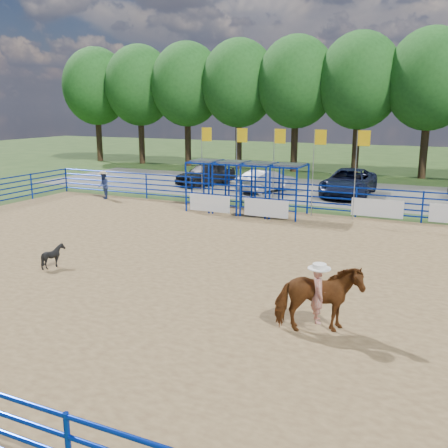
{
  "coord_description": "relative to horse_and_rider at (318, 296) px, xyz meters",
  "views": [
    {
      "loc": [
        7.1,
        -14.18,
        5.21
      ],
      "look_at": [
        0.11,
        1.0,
        1.3
      ],
      "focal_mm": 40.0,
      "sensor_mm": 36.0,
      "label": 1
    }
  ],
  "objects": [
    {
      "name": "treeline",
      "position": [
        -4.52,
        29.32,
        6.62
      ],
      "size": [
        56.4,
        6.4,
        11.24
      ],
      "color": "#3F2B19",
      "rests_on": "ground"
    },
    {
      "name": "arena_dirt",
      "position": [
        -4.52,
        3.32,
        -0.91
      ],
      "size": [
        30.0,
        20.0,
        0.02
      ],
      "primitive_type": "cube",
      "color": "olive",
      "rests_on": "ground"
    },
    {
      "name": "gravel_strip",
      "position": [
        -4.52,
        20.32,
        -0.91
      ],
      "size": [
        40.0,
        10.0,
        0.01
      ],
      "primitive_type": "cube",
      "color": "#65645A",
      "rests_on": "ground"
    },
    {
      "name": "calf",
      "position": [
        -9.2,
        1.17,
        -0.51
      ],
      "size": [
        0.94,
        0.91,
        0.78
      ],
      "primitive_type": "imported",
      "rotation": [
        0.0,
        0.0,
        2.12
      ],
      "color": "black",
      "rests_on": "arena_dirt"
    },
    {
      "name": "chute_assembly",
      "position": [
        -6.42,
        12.15,
        0.34
      ],
      "size": [
        19.32,
        2.41,
        4.2
      ],
      "color": "#0725A1",
      "rests_on": "ground"
    },
    {
      "name": "car_b",
      "position": [
        -8.08,
        18.67,
        -0.22
      ],
      "size": [
        2.94,
        4.39,
        1.37
      ],
      "primitive_type": "imported",
      "rotation": [
        0.0,
        0.0,
        2.75
      ],
      "color": "gray",
      "rests_on": "gravel_strip"
    },
    {
      "name": "perimeter_fence",
      "position": [
        -4.52,
        3.32,
        -0.17
      ],
      "size": [
        30.1,
        20.1,
        1.5
      ],
      "color": "#0725A1",
      "rests_on": "ground"
    },
    {
      "name": "spectator_cowboy",
      "position": [
        -15.75,
        12.22,
        -0.1
      ],
      "size": [
        0.92,
        0.94,
        1.58
      ],
      "color": "navy",
      "rests_on": "arena_dirt"
    },
    {
      "name": "car_a",
      "position": [
        -12.82,
        19.55,
        -0.14
      ],
      "size": [
        3.34,
        4.84,
        1.53
      ],
      "primitive_type": "imported",
      "rotation": [
        0.0,
        0.0,
        -0.38
      ],
      "color": "black",
      "rests_on": "gravel_strip"
    },
    {
      "name": "horse_and_rider",
      "position": [
        0.0,
        0.0,
        0.0
      ],
      "size": [
        2.17,
        1.62,
        2.36
      ],
      "color": "#633313",
      "rests_on": "arena_dirt"
    },
    {
      "name": "ground",
      "position": [
        -4.52,
        3.32,
        -0.92
      ],
      "size": [
        120.0,
        120.0,
        0.0
      ],
      "primitive_type": "plane",
      "color": "#375120",
      "rests_on": "ground"
    },
    {
      "name": "car_c",
      "position": [
        -3.05,
        19.34,
        -0.11
      ],
      "size": [
        2.68,
        5.78,
        1.6
      ],
      "primitive_type": "imported",
      "rotation": [
        0.0,
        0.0,
        -0.0
      ],
      "color": "#131931",
      "rests_on": "gravel_strip"
    }
  ]
}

